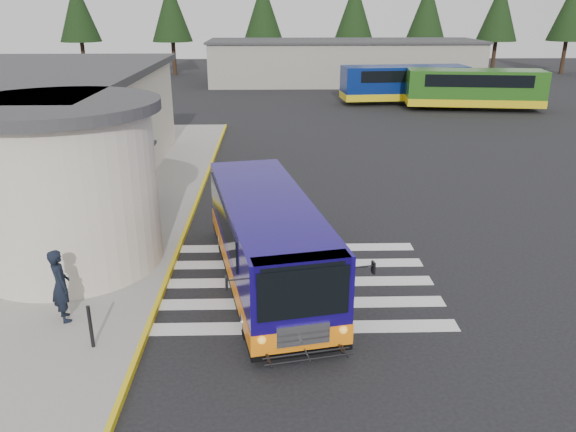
{
  "coord_description": "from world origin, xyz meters",
  "views": [
    {
      "loc": [
        -0.98,
        -15.04,
        7.38
      ],
      "look_at": [
        -0.6,
        -0.5,
        1.9
      ],
      "focal_mm": 35.0,
      "sensor_mm": 36.0,
      "label": 1
    }
  ],
  "objects_px": {
    "bollard": "(91,327)",
    "far_bus_b": "(474,88)",
    "far_bus_a": "(404,83)",
    "pedestrian_a": "(60,285)",
    "pedestrian_b": "(122,247)",
    "transit_bus": "(267,243)"
  },
  "relations": [
    {
      "from": "pedestrian_a",
      "to": "far_bus_a",
      "type": "relative_size",
      "value": 0.19
    },
    {
      "from": "transit_bus",
      "to": "pedestrian_b",
      "type": "height_order",
      "value": "transit_bus"
    },
    {
      "from": "far_bus_a",
      "to": "far_bus_b",
      "type": "xyz_separation_m",
      "value": [
        4.58,
        -3.1,
        0.02
      ]
    },
    {
      "from": "pedestrian_a",
      "to": "far_bus_b",
      "type": "xyz_separation_m",
      "value": [
        20.06,
        29.64,
        0.57
      ]
    },
    {
      "from": "bollard",
      "to": "far_bus_a",
      "type": "distance_m",
      "value": 36.92
    },
    {
      "from": "transit_bus",
      "to": "bollard",
      "type": "relative_size",
      "value": 8.71
    },
    {
      "from": "bollard",
      "to": "far_bus_b",
      "type": "xyz_separation_m",
      "value": [
        19.02,
        30.86,
        0.98
      ]
    },
    {
      "from": "transit_bus",
      "to": "pedestrian_b",
      "type": "bearing_deg",
      "value": 163.83
    },
    {
      "from": "pedestrian_a",
      "to": "pedestrian_b",
      "type": "bearing_deg",
      "value": -50.91
    },
    {
      "from": "transit_bus",
      "to": "bollard",
      "type": "bearing_deg",
      "value": -150.73
    },
    {
      "from": "transit_bus",
      "to": "far_bus_b",
      "type": "relative_size",
      "value": 0.89
    },
    {
      "from": "far_bus_a",
      "to": "far_bus_b",
      "type": "height_order",
      "value": "far_bus_b"
    },
    {
      "from": "pedestrian_b",
      "to": "pedestrian_a",
      "type": "bearing_deg",
      "value": -27.97
    },
    {
      "from": "pedestrian_b",
      "to": "bollard",
      "type": "relative_size",
      "value": 1.61
    },
    {
      "from": "pedestrian_b",
      "to": "bollard",
      "type": "height_order",
      "value": "pedestrian_b"
    },
    {
      "from": "bollard",
      "to": "far_bus_a",
      "type": "height_order",
      "value": "far_bus_a"
    },
    {
      "from": "far_bus_b",
      "to": "far_bus_a",
      "type": "bearing_deg",
      "value": 63.07
    },
    {
      "from": "bollard",
      "to": "far_bus_b",
      "type": "height_order",
      "value": "far_bus_b"
    },
    {
      "from": "far_bus_a",
      "to": "bollard",
      "type": "bearing_deg",
      "value": 152.01
    },
    {
      "from": "transit_bus",
      "to": "far_bus_b",
      "type": "xyz_separation_m",
      "value": [
        15.1,
        27.5,
        0.47
      ]
    },
    {
      "from": "transit_bus",
      "to": "far_bus_a",
      "type": "bearing_deg",
      "value": 59.71
    },
    {
      "from": "pedestrian_b",
      "to": "far_bus_a",
      "type": "distance_m",
      "value": 33.62
    }
  ]
}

